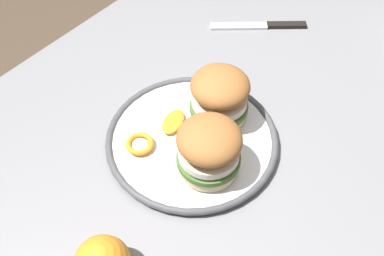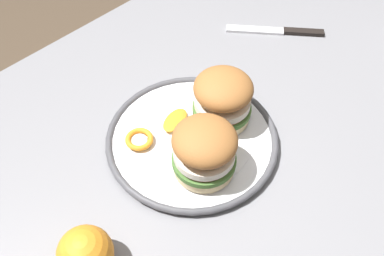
{
  "view_description": "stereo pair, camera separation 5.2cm",
  "coord_description": "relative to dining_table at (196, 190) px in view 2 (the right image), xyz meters",
  "views": [
    {
      "loc": [
        -0.36,
        -0.26,
        1.39
      ],
      "look_at": [
        0.03,
        0.03,
        0.81
      ],
      "focal_mm": 40.67,
      "sensor_mm": 36.0,
      "label": 1
    },
    {
      "loc": [
        -0.32,
        -0.3,
        1.39
      ],
      "look_at": [
        0.03,
        0.03,
        0.81
      ],
      "focal_mm": 40.67,
      "sensor_mm": 36.0,
      "label": 2
    }
  ],
  "objects": [
    {
      "name": "orange_peel_strip_long",
      "position": [
        0.03,
        0.08,
        0.12
      ],
      "size": [
        0.07,
        0.05,
        0.01
      ],
      "color": "orange",
      "rests_on": "dinner_plate"
    },
    {
      "name": "dinner_plate",
      "position": [
        0.03,
        0.03,
        0.11
      ],
      "size": [
        0.31,
        0.31,
        0.02
      ],
      "color": "white",
      "rests_on": "dining_table"
    },
    {
      "name": "whole_orange",
      "position": [
        -0.24,
        -0.02,
        0.14
      ],
      "size": [
        0.08,
        0.08,
        0.08
      ],
      "primitive_type": "sphere",
      "color": "orange",
      "rests_on": "dining_table"
    },
    {
      "name": "table_knife",
      "position": [
        0.39,
        0.11,
        0.1
      ],
      "size": [
        0.15,
        0.18,
        0.01
      ],
      "color": "silver",
      "rests_on": "dining_table"
    },
    {
      "name": "dining_table",
      "position": [
        0.0,
        0.0,
        0.0
      ],
      "size": [
        1.42,
        0.9,
        0.77
      ],
      "color": "gray",
      "rests_on": "ground"
    },
    {
      "name": "orange_peel_curled",
      "position": [
        -0.05,
        0.09,
        0.12
      ],
      "size": [
        0.07,
        0.07,
        0.01
      ],
      "color": "orange",
      "rests_on": "dinner_plate"
    },
    {
      "name": "sandwich_half_right",
      "position": [
        -0.01,
        -0.03,
        0.17
      ],
      "size": [
        0.13,
        0.13,
        0.1
      ],
      "color": "beige",
      "rests_on": "dinner_plate"
    },
    {
      "name": "sandwich_half_left",
      "position": [
        0.1,
        0.03,
        0.17
      ],
      "size": [
        0.14,
        0.14,
        0.1
      ],
      "color": "beige",
      "rests_on": "dinner_plate"
    }
  ]
}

